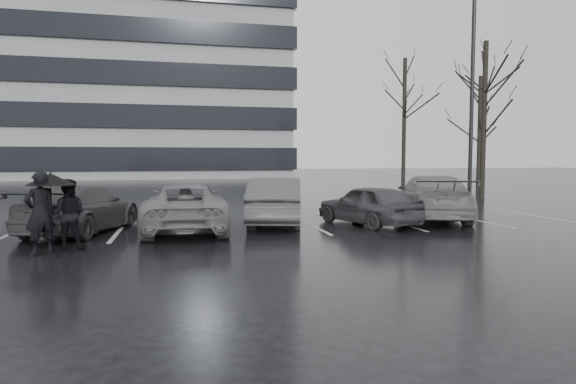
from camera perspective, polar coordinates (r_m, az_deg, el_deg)
The scene contains 15 objects.
ground at distance 12.66m, azimuth 2.63°, elevation -5.26°, with size 160.00×160.00×0.00m, color black.
office_building at distance 64.08m, azimuth -30.48°, elevation 14.53°, with size 61.00×26.00×29.00m.
car_main at distance 14.96m, azimuth 9.47°, elevation -1.48°, with size 1.46×3.64×1.24m, color black.
car_west_a at distance 14.94m, azimuth -1.46°, elevation -1.04°, with size 1.53×4.39×1.45m, color #2E2E30.
car_west_b at distance 13.85m, azimuth -12.00°, elevation -1.75°, with size 2.22×4.81×1.34m, color #525255.
car_west_c at distance 14.38m, azimuth -23.32°, elevation -1.86°, with size 1.82×4.47×1.30m, color black.
car_east at distance 16.71m, azimuth 16.62°, elevation -0.62°, with size 2.07×5.09×1.48m, color #525255.
pedestrian_left at distance 11.47m, azimuth -27.34°, elevation -2.22°, with size 0.64×0.42×1.76m, color black.
pedestrian_right at distance 11.82m, azimuth -24.63°, elevation -2.41°, with size 0.77×0.60×1.58m, color black.
umbrella at distance 11.61m, azimuth -26.32°, elevation 1.36°, with size 1.03×1.03×1.74m.
lamp_post at distance 22.14m, azimuth 20.95°, elevation 9.92°, with size 0.53×0.53×9.65m.
stall_stripes at distance 14.90m, azimuth -2.91°, elevation -3.85°, with size 19.72×5.00×0.00m.
tree_east at distance 26.92m, azimuth 22.21°, elevation 7.89°, with size 0.26×0.26×8.00m, color black.
tree_ne at distance 31.59m, azimuth 21.75°, elevation 6.37°, with size 0.26×0.26×7.00m, color black.
tree_north at distance 32.46m, azimuth 13.59°, elevation 7.80°, with size 0.26×0.26×8.50m, color black.
Camera 1 is at (-3.32, -12.05, 2.04)m, focal length 30.00 mm.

